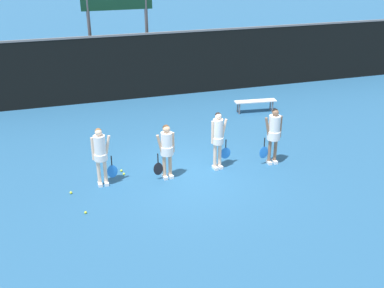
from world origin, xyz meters
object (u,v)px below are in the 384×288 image
Objects in this scene: scoreboard at (117,6)px; player_2 at (218,136)px; tennis_ball_4 at (86,212)px; tennis_ball_3 at (71,193)px; player_0 at (101,152)px; tennis_ball_2 at (165,147)px; tennis_ball_0 at (121,171)px; tennis_ball_1 at (124,174)px; player_1 at (167,147)px; player_3 at (274,132)px; bench_courtside at (255,102)px.

scoreboard is 8.87m from player_2.
tennis_ball_3 is at bearing 104.78° from tennis_ball_4.
tennis_ball_2 is at bearing 37.33° from player_0.
tennis_ball_0 is 0.24m from tennis_ball_1.
tennis_ball_1 is 2.19m from tennis_ball_2.
player_1 is 25.06× the size of tennis_ball_2.
tennis_ball_1 is (-1.19, 0.53, -0.94)m from player_1.
tennis_ball_0 is (-4.56, 0.81, -1.03)m from player_3.
player_0 is 0.96× the size of player_3.
tennis_ball_4 is at bearing -167.42° from player_3.
player_0 is 25.50× the size of tennis_ball_0.
player_2 reaches higher than tennis_ball_4.
tennis_ball_0 is (-5.98, -3.53, -0.37)m from bench_courtside.
bench_courtside is at bearing -41.34° from scoreboard.
player_2 reaches higher than player_3.
scoreboard is 2.74× the size of player_2.
scoreboard is at bearing 80.96° from tennis_ball_1.
tennis_ball_2 is 0.93× the size of tennis_ball_3.
player_1 is at bearing 176.93° from player_2.
player_0 is at bearing 65.55° from tennis_ball_4.
tennis_ball_1 reaches higher than tennis_ball_0.
player_0 is at bearing -134.12° from tennis_ball_0.
player_0 reaches higher than tennis_ball_2.
player_3 reaches higher than bench_courtside.
player_0 is 1.31m from tennis_ball_0.
player_0 is at bearing 15.43° from tennis_ball_3.
tennis_ball_0 is at bearing 43.91° from player_0.
tennis_ball_0 is 2.34m from tennis_ball_4.
tennis_ball_1 is 1.07× the size of tennis_ball_2.
tennis_ball_2 is (-4.32, -2.30, -0.38)m from bench_courtside.
scoreboard is at bearing 92.95° from player_2.
tennis_ball_0 is 0.96× the size of tennis_ball_1.
scoreboard reaches higher than player_3.
tennis_ball_0 is 2.07m from tennis_ball_2.
bench_courtside is 24.33× the size of tennis_ball_1.
tennis_ball_0 is (-2.83, 0.64, -1.02)m from player_2.
tennis_ball_4 is at bearing -136.20° from bench_courtside.
tennis_ball_1 is (-1.26, -7.89, -3.75)m from scoreboard.
scoreboard is 9.74m from tennis_ball_3.
player_1 reaches higher than tennis_ball_0.
tennis_ball_1 is 1.00× the size of tennis_ball_3.
tennis_ball_1 is 1.69m from tennis_ball_3.
player_3 reaches higher than player_1.
player_1 is 2.91m from tennis_ball_4.
player_2 is (1.60, 0.13, 0.08)m from player_1.
player_3 reaches higher than tennis_ball_1.
player_1 is 0.93× the size of player_3.
tennis_ball_3 is (-0.91, -0.25, -0.98)m from player_0.
player_0 reaches higher than tennis_ball_0.
player_0 is at bearing -141.40° from bench_courtside.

